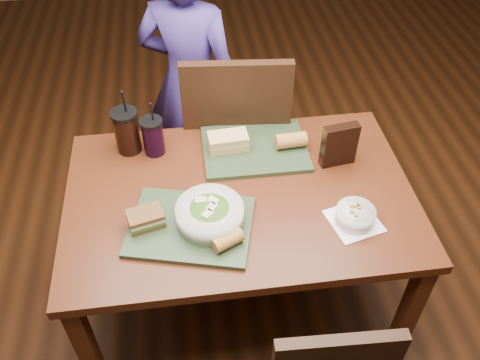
% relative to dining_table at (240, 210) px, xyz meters
% --- Properties ---
extents(ground, '(6.00, 6.00, 0.00)m').
position_rel_dining_table_xyz_m(ground, '(0.00, 0.00, -0.66)').
color(ground, '#381C0B').
rests_on(ground, ground).
extents(dining_table, '(1.30, 0.85, 0.75)m').
position_rel_dining_table_xyz_m(dining_table, '(0.00, 0.00, 0.00)').
color(dining_table, '#49200E').
rests_on(dining_table, ground).
extents(chair_far, '(0.50, 0.50, 1.06)m').
position_rel_dining_table_xyz_m(chair_far, '(0.04, 0.52, -0.07)').
color(chair_far, black).
rests_on(chair_far, ground).
extents(diner, '(0.60, 0.50, 1.40)m').
position_rel_dining_table_xyz_m(diner, '(-0.14, 0.84, 0.04)').
color(diner, navy).
rests_on(diner, ground).
extents(tray_near, '(0.49, 0.42, 0.02)m').
position_rel_dining_table_xyz_m(tray_near, '(-0.19, -0.15, 0.10)').
color(tray_near, '#273820').
rests_on(tray_near, dining_table).
extents(tray_far, '(0.42, 0.32, 0.02)m').
position_rel_dining_table_xyz_m(tray_far, '(0.09, 0.23, 0.10)').
color(tray_far, '#273820').
rests_on(tray_far, dining_table).
extents(salad_bowl, '(0.24, 0.24, 0.08)m').
position_rel_dining_table_xyz_m(salad_bowl, '(-0.12, -0.14, 0.15)').
color(salad_bowl, silver).
rests_on(salad_bowl, tray_near).
extents(soup_bowl, '(0.20, 0.20, 0.07)m').
position_rel_dining_table_xyz_m(soup_bowl, '(0.38, -0.19, 0.12)').
color(soup_bowl, white).
rests_on(soup_bowl, dining_table).
extents(sandwich_near, '(0.14, 0.11, 0.06)m').
position_rel_dining_table_xyz_m(sandwich_near, '(-0.34, -0.12, 0.14)').
color(sandwich_near, '#593819').
rests_on(sandwich_near, tray_near).
extents(sandwich_far, '(0.16, 0.10, 0.06)m').
position_rel_dining_table_xyz_m(sandwich_far, '(-0.02, 0.25, 0.14)').
color(sandwich_far, tan).
rests_on(sandwich_far, tray_far).
extents(baguette_near, '(0.12, 0.09, 0.05)m').
position_rel_dining_table_xyz_m(baguette_near, '(-0.08, -0.25, 0.13)').
color(baguette_near, '#AD7533').
rests_on(baguette_near, tray_near).
extents(baguette_far, '(0.13, 0.07, 0.06)m').
position_rel_dining_table_xyz_m(baguette_far, '(0.24, 0.22, 0.14)').
color(baguette_far, '#AD7533').
rests_on(baguette_far, tray_far).
extents(cup_cola, '(0.11, 0.11, 0.29)m').
position_rel_dining_table_xyz_m(cup_cola, '(-0.41, 0.31, 0.19)').
color(cup_cola, black).
rests_on(cup_cola, dining_table).
extents(cup_berry, '(0.09, 0.09, 0.25)m').
position_rel_dining_table_xyz_m(cup_berry, '(-0.31, 0.28, 0.17)').
color(cup_berry, black).
rests_on(cup_berry, dining_table).
extents(chip_bag, '(0.14, 0.06, 0.18)m').
position_rel_dining_table_xyz_m(chip_bag, '(0.40, 0.12, 0.18)').
color(chip_bag, black).
rests_on(chip_bag, dining_table).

